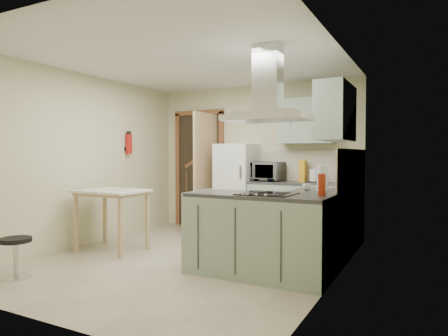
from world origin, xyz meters
The scene contains 28 objects.
floor centered at (0.00, 0.00, 0.00)m, with size 4.20×4.20×0.00m, color tan.
ceiling centered at (0.00, 0.00, 2.50)m, with size 4.20×4.20×0.00m, color silver.
back_wall centered at (0.00, 2.10, 1.25)m, with size 3.60×3.60×0.00m, color beige.
left_wall centered at (-1.80, 0.00, 1.25)m, with size 4.20×4.20×0.00m, color beige.
right_wall centered at (1.80, 0.00, 1.25)m, with size 4.20×4.20×0.00m, color beige.
doorway centered at (-1.10, 2.07, 1.05)m, with size 1.10×0.12×2.10m, color brown.
fridge centered at (-0.20, 1.80, 0.75)m, with size 0.60×0.60×1.50m, color white.
counter_back centered at (0.66, 1.80, 0.45)m, with size 1.08×0.60×0.90m, color #9EB2A0.
counter_right centered at (1.50, 1.12, 0.45)m, with size 0.60×1.95×0.90m, color #9EB2A0.
splashback centered at (0.96, 2.09, 1.15)m, with size 1.68×0.02×0.50m, color beige.
wall_cabinet_back centered at (0.95, 1.93, 1.85)m, with size 0.85×0.35×0.70m, color #9EB2A0.
wall_cabinet_right centered at (1.62, 0.85, 1.85)m, with size 0.35×0.90×0.70m, color #9EB2A0.
peninsula centered at (1.02, -0.18, 0.45)m, with size 1.55×0.65×0.90m, color #9EB2A0.
hob centered at (1.12, -0.18, 0.91)m, with size 0.58×0.50×0.01m, color black.
extractor_hood centered at (1.12, -0.18, 1.72)m, with size 0.90×0.55×0.10m, color silver.
sink centered at (1.50, 0.95, 0.91)m, with size 0.45×0.40×0.01m, color silver.
fire_extinguisher centered at (-1.74, 0.90, 1.50)m, with size 0.10×0.10×0.32m, color #B2140F.
drop_leaf_table centered at (-1.19, -0.08, 0.42)m, with size 0.90×0.67×0.84m, color #CAB87C.
bentwood_chair centered at (-1.02, 1.88, 0.51)m, with size 0.45×0.45×1.02m, color #4F321A.
stool centered at (-1.26, -1.47, 0.22)m, with size 0.33×0.33×0.44m, color black.
microwave centered at (0.31, 1.83, 1.05)m, with size 0.55×0.37×0.31m, color black.
kettle centered at (1.10, 1.85, 1.01)m, with size 0.15×0.15×0.22m, color silver.
cereal_box centered at (0.90, 1.91, 1.07)m, with size 0.09×0.23×0.34m, color gold.
soap_bottle centered at (1.70, 1.23, 1.01)m, with size 0.10×0.10×0.21m, color #B0AEBA.
paper_towel centered at (1.57, 0.44, 1.06)m, with size 0.12×0.12×0.31m, color silver.
cup centered at (1.39, 0.43, 0.94)m, with size 0.10×0.10×0.08m, color silver.
red_bottle centered at (1.68, -0.05, 1.01)m, with size 0.08×0.08×0.23m, color #AF2A0F.
book centered at (-1.21, -0.05, 0.89)m, with size 0.15×0.20×0.09m, color #92303E.
Camera 1 is at (2.71, -4.20, 1.33)m, focal length 32.00 mm.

